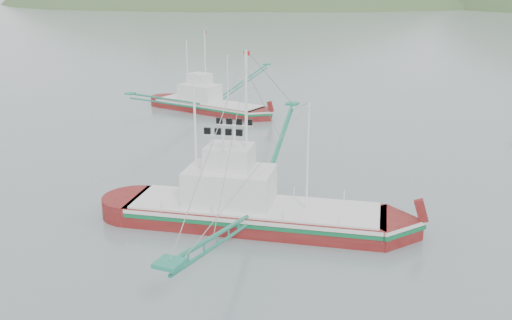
% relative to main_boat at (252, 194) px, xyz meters
% --- Properties ---
extents(ground, '(1200.00, 1200.00, 0.00)m').
position_rel_main_boat_xyz_m(ground, '(-1.49, -1.90, -2.20)').
color(ground, slate).
rests_on(ground, ground).
extents(main_boat, '(17.61, 30.57, 12.51)m').
position_rel_main_boat_xyz_m(main_boat, '(0.00, 0.00, 0.00)').
color(main_boat, '#64100F').
rests_on(main_boat, ground).
extents(bg_boat_left, '(15.02, 26.14, 10.68)m').
position_rel_main_boat_xyz_m(bg_boat_left, '(-19.10, 29.68, -0.40)').
color(bg_boat_left, '#64100F').
rests_on(bg_boat_left, ground).
extents(headland_left, '(448.00, 308.00, 210.00)m').
position_rel_main_boat_xyz_m(headland_left, '(-181.49, 358.10, -2.20)').
color(headland_left, '#3A542B').
rests_on(headland_left, ground).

